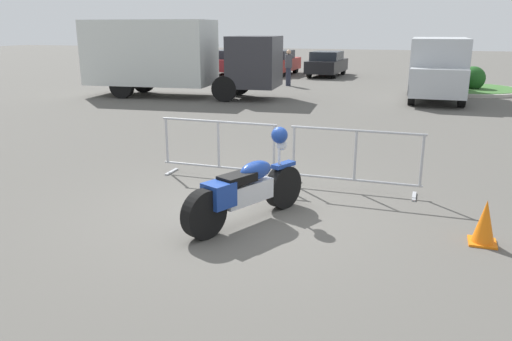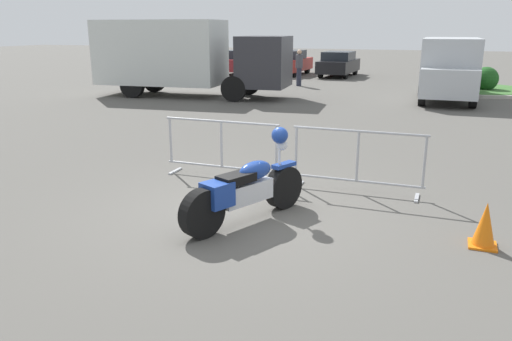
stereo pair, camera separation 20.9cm
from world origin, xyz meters
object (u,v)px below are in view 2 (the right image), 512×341
(crowd_barrier_far, at_px, (357,160))
(pedestrian, at_px, (299,66))
(traffic_cone, at_px, (485,225))
(parked_car_white, at_px, (201,60))
(motorcycle, at_px, (246,189))
(crowd_barrier_near, at_px, (222,148))
(parked_car_maroon, at_px, (242,62))
(parked_car_black, at_px, (339,64))
(box_truck, at_px, (182,55))
(delivery_van, at_px, (449,67))
(parked_car_red, at_px, (289,62))

(crowd_barrier_far, distance_m, pedestrian, 16.07)
(traffic_cone, bearing_deg, parked_car_white, 124.51)
(parked_car_white, xyz_separation_m, traffic_cone, (15.29, -22.24, -0.46))
(motorcycle, relative_size, crowd_barrier_near, 0.96)
(parked_car_maroon, relative_size, parked_car_black, 1.00)
(box_truck, bearing_deg, pedestrian, 51.49)
(box_truck, relative_size, parked_car_maroon, 1.91)
(pedestrian, bearing_deg, delivery_van, -166.44)
(motorcycle, bearing_deg, pedestrian, 37.84)
(parked_car_maroon, bearing_deg, delivery_van, -122.47)
(parked_car_white, height_order, parked_car_black, parked_car_white)
(motorcycle, height_order, crowd_barrier_far, motorcycle)
(motorcycle, bearing_deg, parked_car_black, 32.72)
(motorcycle, bearing_deg, delivery_van, 14.17)
(delivery_van, distance_m, parked_car_red, 11.98)
(motorcycle, distance_m, pedestrian, 17.52)
(crowd_barrier_far, bearing_deg, parked_car_maroon, 117.31)
(delivery_van, bearing_deg, motorcycle, -11.01)
(crowd_barrier_near, distance_m, box_truck, 11.75)
(delivery_van, distance_m, parked_car_maroon, 14.13)
(parked_car_white, bearing_deg, parked_car_maroon, -95.45)
(crowd_barrier_near, bearing_deg, crowd_barrier_far, 0.00)
(crowd_barrier_far, distance_m, delivery_van, 12.56)
(crowd_barrier_near, height_order, delivery_van, delivery_van)
(pedestrian, bearing_deg, crowd_barrier_near, 136.14)
(motorcycle, distance_m, delivery_van, 14.60)
(parked_car_white, distance_m, pedestrian, 9.72)
(delivery_van, xyz_separation_m, pedestrian, (-6.67, 2.66, -0.32))
(parked_car_maroon, relative_size, parked_car_red, 0.98)
(parked_car_white, bearing_deg, parked_car_black, -88.61)
(crowd_barrier_near, height_order, parked_car_red, parked_car_red)
(crowd_barrier_near, xyz_separation_m, pedestrian, (-2.90, 15.13, 0.37))
(parked_car_white, bearing_deg, delivery_van, -117.91)
(crowd_barrier_far, distance_m, parked_car_black, 21.18)
(parked_car_white, relative_size, pedestrian, 2.60)
(crowd_barrier_near, bearing_deg, parked_car_red, 103.87)
(parked_car_black, bearing_deg, parked_car_red, 93.62)
(motorcycle, bearing_deg, parked_car_white, 52.51)
(crowd_barrier_far, distance_m, parked_car_maroon, 22.84)
(motorcycle, xyz_separation_m, crowd_barrier_far, (1.24, 1.88, 0.07))
(parked_car_maroon, bearing_deg, crowd_barrier_far, -151.54)
(delivery_van, height_order, parked_car_black, delivery_van)
(crowd_barrier_near, relative_size, parked_car_black, 0.54)
(crowd_barrier_far, height_order, parked_car_white, parked_car_white)
(box_truck, height_order, delivery_van, box_truck)
(parked_car_red, height_order, pedestrian, pedestrian)
(box_truck, bearing_deg, parked_car_maroon, 93.58)
(parked_car_red, bearing_deg, parked_car_maroon, 96.02)
(parked_car_maroon, relative_size, pedestrian, 2.45)
(box_truck, height_order, pedestrian, box_truck)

